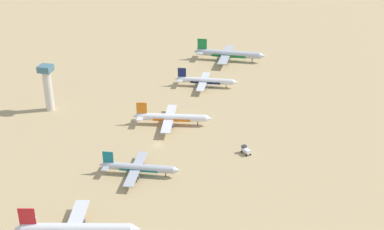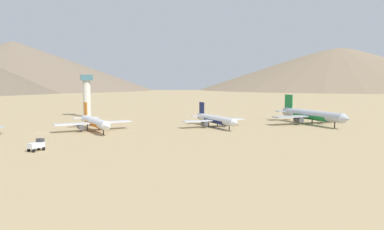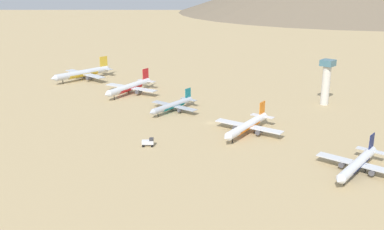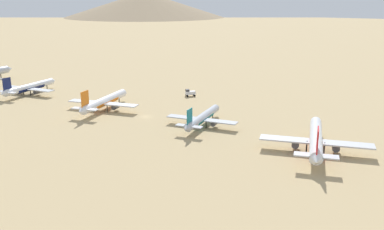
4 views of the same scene
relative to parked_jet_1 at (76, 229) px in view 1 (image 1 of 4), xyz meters
name	(u,v)px [view 1 (image 1 of 4)]	position (x,y,z in m)	size (l,w,h in m)	color
ground_plane	(158,145)	(9.66, 76.13, -4.52)	(1800.00, 1800.00, 0.00)	tan
parked_jet_1	(76,229)	(0.00, 0.00, 0.00)	(46.77, 38.34, 13.58)	silver
parked_jet_2	(138,168)	(8.79, 47.74, -0.94)	(37.27, 30.32, 10.74)	#B2B7C1
parked_jet_3	(171,118)	(10.63, 99.99, -0.39)	(42.98, 35.10, 12.41)	white
parked_jet_4	(205,81)	(18.16, 157.04, -0.64)	(40.47, 32.89, 11.67)	silver
parked_jet_5	(228,54)	(25.05, 209.18, 0.49)	(52.11, 42.20, 15.06)	#B2B7C1
service_truck	(246,150)	(53.68, 76.87, -2.44)	(5.37, 5.51, 3.90)	silver
control_tower	(48,85)	(-61.84, 103.90, 10.55)	(7.20, 7.20, 26.79)	beige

